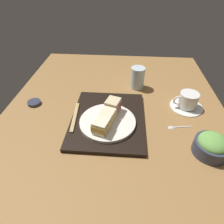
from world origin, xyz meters
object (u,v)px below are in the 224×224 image
sandwich_near (113,106)px  teaspoon (175,127)px  coffee_cup (188,101)px  chopsticks_pair (75,117)px  small_sauce_dish (34,103)px  sandwich_plate (108,122)px  salad_bowl (212,145)px  drinking_glass (137,78)px  sandwich_middle (107,116)px  sandwich_far (101,126)px

sandwich_near → teaspoon: 26.64cm
sandwich_near → coffee_cup: (-9.27, 33.22, -2.53)cm
sandwich_near → teaspoon: sandwich_near is taller
chopsticks_pair → small_sauce_dish: 24.09cm
sandwich_plate → salad_bowl: (10.85, 37.13, 1.35)cm
chopsticks_pair → sandwich_plate: bearing=80.2°
coffee_cup → drinking_glass: (-15.83, -22.34, 2.29)cm
sandwich_middle → sandwich_far: size_ratio=1.00×
sandwich_far → chopsticks_pair: sandwich_far is taller
sandwich_near → coffee_cup: bearing=105.6°
sandwich_near → teaspoon: bearing=78.9°
sandwich_far → sandwich_middle: bearing=164.5°
drinking_glass → sandwich_plate: bearing=-22.0°
salad_bowl → small_sauce_dish: size_ratio=1.98×
sandwich_near → sandwich_middle: (6.11, -1.70, -0.48)cm
teaspoon → small_sauce_dish: bearing=-100.1°
sandwich_middle → teaspoon: 27.76cm
drinking_glass → small_sauce_dish: drinking_glass is taller
salad_bowl → teaspoon: (-11.92, -9.85, -3.28)cm
sandwich_near → salad_bowl: bearing=64.4°
sandwich_plate → sandwich_far: size_ratio=2.92×
sandwich_near → small_sauce_dish: bearing=-99.4°
sandwich_middle → sandwich_plate: bearing=0.0°
sandwich_plate → small_sauce_dish: 38.03cm
sandwich_far → sandwich_plate: bearing=164.5°
coffee_cup → teaspoon: size_ratio=1.49×
salad_bowl → teaspoon: size_ratio=1.21×
sandwich_near → coffee_cup: sandwich_near is taller
sandwich_plate → drinking_glass: drinking_glass is taller
sandwich_far → teaspoon: bearing=103.9°
salad_bowl → teaspoon: 15.81cm
salad_bowl → small_sauce_dish: 76.72cm
sandwich_plate → sandwich_near: sandwich_near is taller
sandwich_far → drinking_glass: size_ratio=0.70×
salad_bowl → chopsticks_pair: bearing=-104.5°
sandwich_plate → small_sauce_dish: size_ratio=3.73×
sandwich_plate → small_sauce_dish: bearing=-108.9°
drinking_glass → teaspoon: 33.93cm
sandwich_middle → small_sauce_dish: sandwich_middle is taller
sandwich_plate → sandwich_near: 7.25cm
sandwich_near → sandwich_far: bearing=-15.5°
sandwich_far → small_sauce_dish: bearing=-118.3°
small_sauce_dish → salad_bowl: bearing=72.4°
sandwich_near → chopsticks_pair: sandwich_near is taller
chopsticks_pair → sandwich_far: bearing=55.3°
salad_bowl → coffee_cup: 26.32cm
teaspoon → drinking_glass: bearing=-154.0°
salad_bowl → teaspoon: salad_bowl is taller
chopsticks_pair → coffee_cup: size_ratio=1.24×
drinking_glass → coffee_cup: bearing=54.7°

